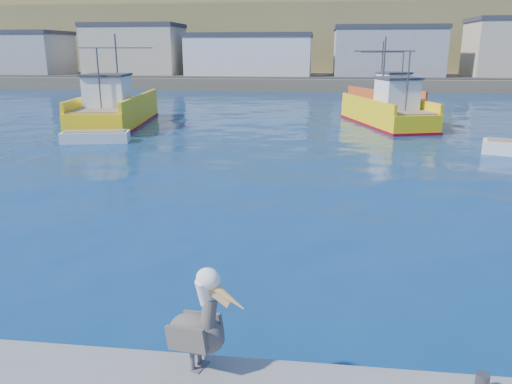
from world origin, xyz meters
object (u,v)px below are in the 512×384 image
boat_orange (386,97)px  pelican (199,326)px  trawler_yellow_a (115,111)px  skiff_left (96,138)px  trawler_yellow_b (388,112)px

boat_orange → pelican: 42.73m
trawler_yellow_a → skiff_left: (1.48, -6.74, -0.79)m
trawler_yellow_b → pelican: bearing=-102.4°
boat_orange → skiff_left: bearing=-133.8°
trawler_yellow_b → skiff_left: size_ratio=2.56×
trawler_yellow_a → trawler_yellow_b: size_ratio=1.15×
trawler_yellow_a → boat_orange: bearing=32.9°
boat_orange → trawler_yellow_a: bearing=-147.1°
trawler_yellow_a → trawler_yellow_b: 19.98m
pelican → skiff_left: bearing=118.2°
trawler_yellow_b → boat_orange: 11.18m
trawler_yellow_b → boat_orange: trawler_yellow_b is taller
trawler_yellow_b → pelican: 31.60m
boat_orange → pelican: boat_orange is taller
skiff_left → pelican: size_ratio=2.35×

